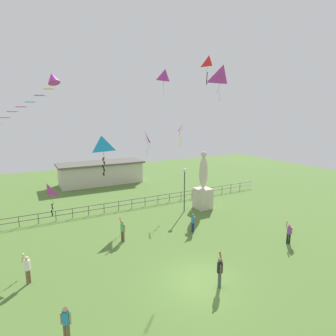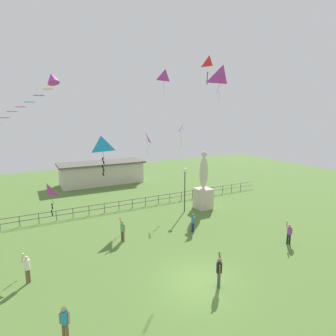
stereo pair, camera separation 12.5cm
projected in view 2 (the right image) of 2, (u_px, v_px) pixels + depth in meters
ground_plane at (200, 282)px, 15.87m from camera, size 80.00×80.00×0.00m
statue_monument at (203, 190)px, 28.08m from camera, size 1.55×1.55×5.94m
lamppost at (185, 180)px, 26.90m from camera, size 0.36×0.36×4.41m
person_0 at (289, 232)px, 20.36m from camera, size 0.39×0.40×1.83m
person_1 at (219, 270)px, 15.19m from camera, size 0.43×0.50×2.04m
person_2 at (27, 267)px, 15.58m from camera, size 0.49×0.43×1.95m
person_3 at (122, 229)px, 20.82m from camera, size 0.37×0.51×1.94m
person_4 at (65, 321)px, 11.60m from camera, size 0.43×0.29×1.57m
person_5 at (193, 221)px, 22.50m from camera, size 0.29×0.50×1.85m
kite_0 at (145, 138)px, 26.59m from camera, size 0.81×1.17×2.41m
kite_1 at (184, 129)px, 29.44m from camera, size 0.91×0.98×2.36m
kite_3 at (101, 145)px, 15.75m from camera, size 1.15×0.58×2.30m
kite_4 at (47, 193)px, 18.01m from camera, size 0.92×0.95×2.27m
kite_5 at (209, 63)px, 24.44m from camera, size 0.82×0.98×2.52m
kite_6 at (165, 76)px, 21.71m from camera, size 1.09×0.58×2.06m
kite_7 at (223, 75)px, 16.77m from camera, size 1.20×0.89×2.13m
streamer_kite at (48, 82)px, 14.06m from camera, size 3.86×2.61×2.91m
waterfront_railing at (118, 204)px, 27.74m from camera, size 36.03×0.06×0.95m
pavilion_building at (102, 173)px, 38.67m from camera, size 11.64×4.43×3.05m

